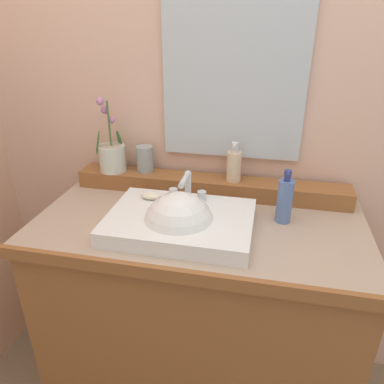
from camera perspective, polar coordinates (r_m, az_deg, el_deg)
wall_back at (r=1.55m, az=4.32°, el=20.24°), size 2.78×0.20×2.80m
vanity_cabinet at (r=1.59m, az=0.92°, el=-18.22°), size 1.18×0.60×0.88m
back_ledge at (r=1.51m, az=2.76°, el=0.96°), size 1.11×0.11×0.07m
sink_basin at (r=1.26m, az=-1.95°, el=-5.07°), size 0.49×0.35×0.27m
soap_bar at (r=1.36m, az=-6.43°, el=-0.59°), size 0.07×0.04×0.02m
potted_plant at (r=1.58m, az=-12.30°, el=5.77°), size 0.12×0.11×0.31m
soap_dispenser at (r=1.46m, az=6.52°, el=4.15°), size 0.06×0.06×0.16m
tumbler_cup at (r=1.56m, az=-7.32°, el=5.12°), size 0.07×0.07×0.11m
lotion_bottle at (r=1.32m, az=14.16°, el=-1.21°), size 0.05×0.06×0.20m
mirror at (r=1.44m, az=6.45°, el=17.21°), size 0.54×0.02×0.61m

